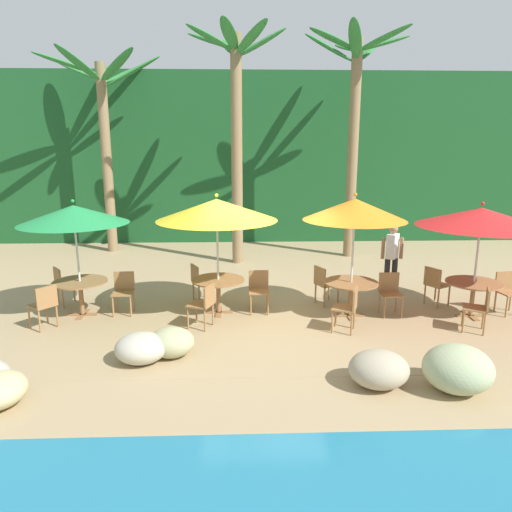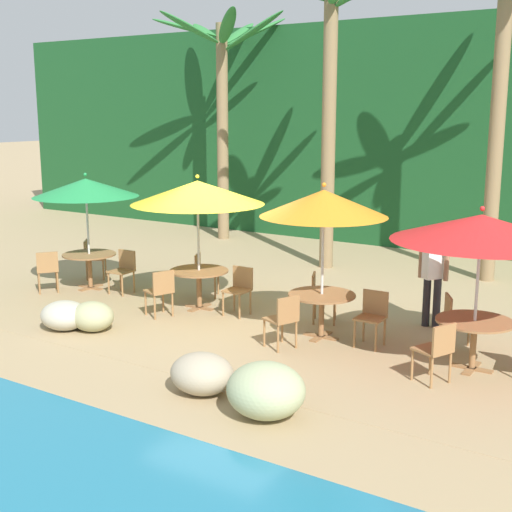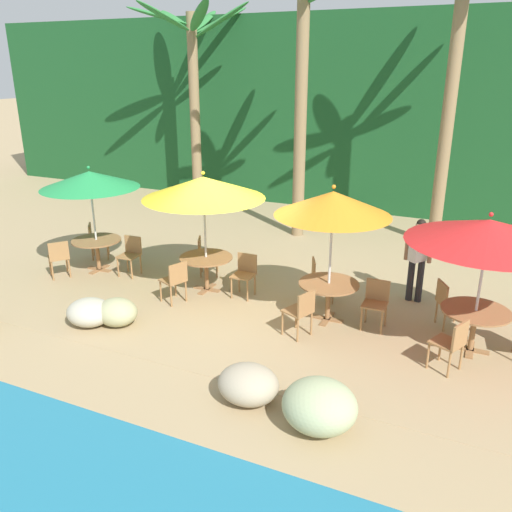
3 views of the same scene
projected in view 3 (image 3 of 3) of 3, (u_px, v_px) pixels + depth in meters
ground_plane at (240, 302)px, 10.52m from camera, size 120.00×120.00×0.00m
terrace_deck at (240, 302)px, 10.52m from camera, size 18.00×5.20×0.01m
foliage_backdrop at (360, 113)px, 17.20m from camera, size 28.00×2.40×6.00m
rock_seawall at (92, 330)px, 8.81m from camera, size 15.81×3.08×0.71m
umbrella_green at (90, 180)px, 11.46m from camera, size 2.14×2.14×2.42m
dining_table_green at (97, 245)px, 11.97m from camera, size 1.10×1.10×0.74m
chair_green_seaward at (131, 253)px, 11.78m from camera, size 0.44×0.44×0.87m
chair_green_inland at (95, 238)px, 12.77m from camera, size 0.59×0.59×0.87m
chair_green_left at (59, 256)px, 11.55m from camera, size 0.59×0.59×0.87m
umbrella_yellow at (204, 188)px, 10.36m from camera, size 2.45×2.45×2.52m
dining_table_yellow at (206, 262)px, 10.90m from camera, size 1.10×1.10×0.74m
chair_yellow_seaward at (245, 272)px, 10.68m from camera, size 0.42×0.43×0.87m
chair_yellow_inland at (205, 253)px, 11.73m from camera, size 0.57×0.56×0.87m
chair_yellow_left at (175, 279)px, 10.32m from camera, size 0.55×0.55×0.87m
umbrella_orange at (333, 204)px, 9.05m from camera, size 2.05×2.05×2.55m
dining_table_orange at (329, 289)px, 9.60m from camera, size 1.10×1.10×0.74m
chair_orange_seaward at (376, 300)px, 9.39m from camera, size 0.42×0.43×0.87m
chair_orange_inland at (319, 277)px, 10.43m from camera, size 0.56×0.56×0.87m
chair_orange_left at (301, 310)px, 9.01m from camera, size 0.55×0.55×0.87m
umbrella_red at (488, 231)px, 8.04m from camera, size 2.50×2.50×2.38m
dining_table_red at (475, 317)px, 8.54m from camera, size 1.10×1.10×0.74m
chair_red_inland at (447, 301)px, 9.36m from camera, size 0.58×0.57×0.87m
chair_red_left at (452, 342)px, 7.98m from camera, size 0.56×0.56×0.87m
palm_tree_nearest at (194, 68)px, 16.42m from camera, size 3.69×3.76×6.26m
palm_tree_second at (302, 66)px, 13.22m from camera, size 2.85×2.87×6.61m
palm_tree_third at (455, 59)px, 12.46m from camera, size 3.27×3.25×6.76m
waiter_in_white at (418, 254)px, 10.27m from camera, size 0.52×0.39×1.70m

